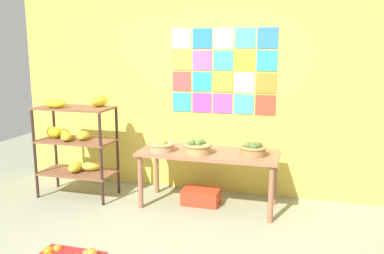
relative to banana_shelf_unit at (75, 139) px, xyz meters
name	(u,v)px	position (x,y,z in m)	size (l,w,h in m)	color
ground	(155,248)	(1.49, -1.06, -0.75)	(9.43, 9.43, 0.00)	gray
back_wall_with_art	(202,93)	(1.49, 0.68, 0.56)	(5.18, 0.07, 2.62)	#E2C648
banana_shelf_unit	(75,139)	(0.00, 0.00, 0.00)	(0.97, 0.52, 1.30)	#35201D
display_table	(208,158)	(1.72, 0.10, -0.15)	(1.65, 0.66, 0.68)	#936143
fruit_basket_left	(254,149)	(2.26, 0.07, 0.00)	(0.31, 0.31, 0.16)	olive
fruit_basket_back_right	(198,147)	(1.62, -0.02, 0.00)	(0.34, 0.34, 0.17)	#A88549
fruit_basket_back_left	(161,146)	(1.17, -0.02, -0.01)	(0.32, 0.32, 0.16)	tan
produce_crate_under_table	(201,196)	(1.62, 0.14, -0.66)	(0.45, 0.29, 0.18)	red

